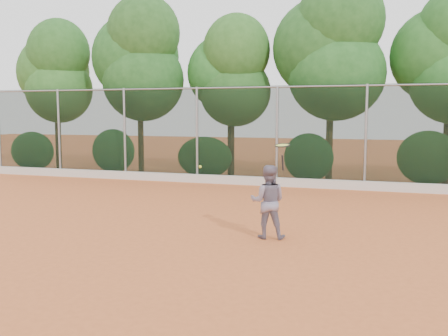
% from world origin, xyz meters
% --- Properties ---
extents(ground, '(80.00, 80.00, 0.00)m').
position_xyz_m(ground, '(0.00, 0.00, 0.00)').
color(ground, '#CD6330').
rests_on(ground, ground).
extents(concrete_curb, '(24.00, 0.20, 0.30)m').
position_xyz_m(concrete_curb, '(0.00, 6.82, 0.15)').
color(concrete_curb, beige).
rests_on(concrete_curb, ground).
extents(tennis_player, '(0.81, 0.67, 1.51)m').
position_xyz_m(tennis_player, '(1.40, -0.39, 0.75)').
color(tennis_player, slate).
rests_on(tennis_player, ground).
extents(chainlink_fence, '(24.09, 0.09, 3.50)m').
position_xyz_m(chainlink_fence, '(-0.00, 7.00, 1.86)').
color(chainlink_fence, black).
rests_on(chainlink_fence, ground).
extents(foliage_backdrop, '(23.70, 3.63, 7.55)m').
position_xyz_m(foliage_backdrop, '(-0.55, 8.98, 4.40)').
color(foliage_backdrop, '#3F2D18').
rests_on(foliage_backdrop, ground).
extents(tennis_racket, '(0.36, 0.36, 0.54)m').
position_xyz_m(tennis_racket, '(1.71, -0.55, 1.88)').
color(tennis_racket, black).
rests_on(tennis_racket, ground).
extents(tennis_ball_in_flight, '(0.06, 0.06, 0.06)m').
position_xyz_m(tennis_ball_in_flight, '(0.03, -0.69, 1.46)').
color(tennis_ball_in_flight, '#B7CD2E').
rests_on(tennis_ball_in_flight, ground).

